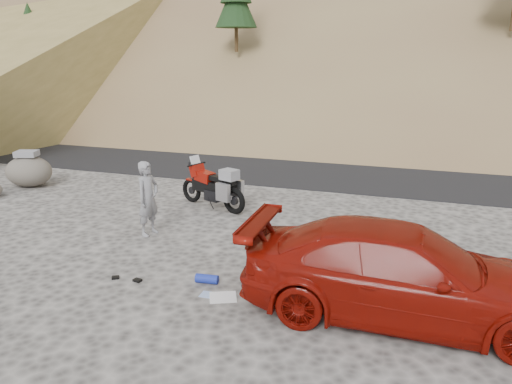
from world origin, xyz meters
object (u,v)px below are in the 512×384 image
Objects in this scene: man at (150,234)px; red_car at (399,315)px; boulder at (29,171)px; motorcycle at (215,187)px.

man is 0.34× the size of red_car.
boulder is (-11.78, 4.67, 0.50)m from red_car.
boulder is at bearing 76.18° from man.
man is 6.54m from boulder.
motorcycle is at bearing -2.29° from boulder.
man reaches higher than red_car.
red_car is (5.17, -4.41, -0.60)m from motorcycle.
motorcycle is 0.44× the size of red_car.
red_car is 12.68m from boulder.
motorcycle is 1.37× the size of boulder.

